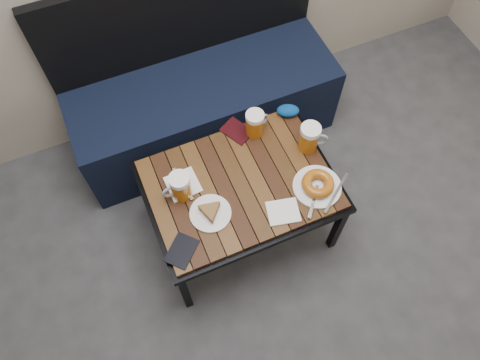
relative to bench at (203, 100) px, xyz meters
name	(u,v)px	position (x,y,z in m)	size (l,w,h in m)	color
room_shell	(375,116)	(-0.11, -1.26, 1.48)	(4.00, 4.00, 4.00)	gray
bench	(203,100)	(0.00, 0.00, 0.00)	(1.40, 0.50, 0.95)	black
cafe_table	(240,188)	(-0.06, -0.65, 0.16)	(0.84, 0.62, 0.47)	black
beer_mug_left	(180,187)	(-0.31, -0.60, 0.27)	(0.13, 0.09, 0.14)	#A7560D
beer_mug_centre	(255,123)	(0.11, -0.43, 0.27)	(0.13, 0.10, 0.14)	#A7560D
beer_mug_right	(310,138)	(0.31, -0.60, 0.27)	(0.14, 0.12, 0.15)	#A7560D
plate_pie	(210,212)	(-0.23, -0.74, 0.22)	(0.18, 0.18, 0.05)	white
plate_bagel	(318,185)	(0.24, -0.80, 0.22)	(0.26, 0.24, 0.06)	white
napkin_left	(183,184)	(-0.29, -0.56, 0.20)	(0.14, 0.18, 0.01)	white
napkin_right	(283,212)	(0.06, -0.85, 0.20)	(0.16, 0.14, 0.01)	white
passport_navy	(182,251)	(-0.40, -0.85, 0.20)	(0.10, 0.14, 0.01)	black
passport_burgundy	(237,131)	(0.04, -0.39, 0.20)	(0.10, 0.14, 0.01)	black
knit_pouch	(288,111)	(0.30, -0.39, 0.22)	(0.11, 0.07, 0.05)	#050F85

